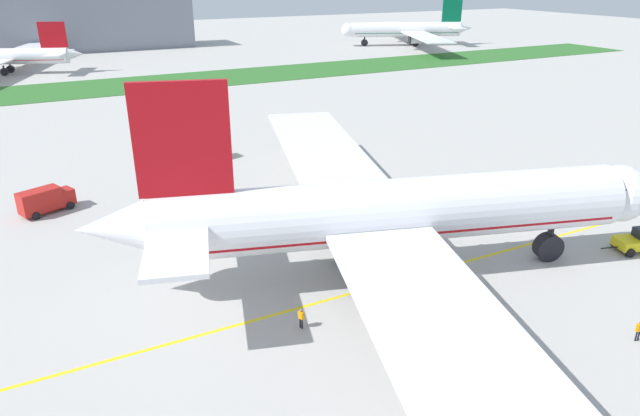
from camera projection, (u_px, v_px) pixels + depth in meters
The scene contains 12 objects.
ground_plane at pixel (415, 270), 53.48m from camera, with size 600.00×600.00×0.00m, color #ADAAA5.
apron_taxi_line at pixel (421, 274), 52.68m from camera, with size 280.00×0.36×0.01m, color yellow.
grass_median_strip at pixel (159, 83), 142.51m from camera, with size 320.00×24.00×0.10m, color #2D6628.
airliner_foreground at pixel (386, 213), 50.09m from camera, with size 50.58×80.40×18.43m.
pushback_tug at pixel (638, 241), 56.77m from camera, with size 6.07×3.55×2.30m.
ground_crew_wingwalker_port at pixel (639, 329), 42.82m from camera, with size 0.59×0.39×1.75m.
ground_crew_marshaller_front at pixel (301, 316), 44.35m from camera, with size 0.41×0.58×1.76m.
ground_crew_wingwalker_starboard at pixel (394, 259), 53.47m from camera, with size 0.39×0.52×1.60m.
service_truck_fuel_bowser at pixel (207, 149), 83.77m from camera, with size 6.26×3.59×3.13m.
service_truck_catering_van at pixel (46, 200), 65.52m from camera, with size 6.37×4.20×2.97m.
parked_airliner_far_right at pixel (408, 30), 211.84m from camera, with size 47.50×76.60×16.76m.
terminal_building at pixel (35, 25), 192.44m from camera, with size 104.37×20.00×18.00m, color gray.
Camera 1 is at (-29.44, -37.82, 26.02)m, focal length 31.87 mm.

